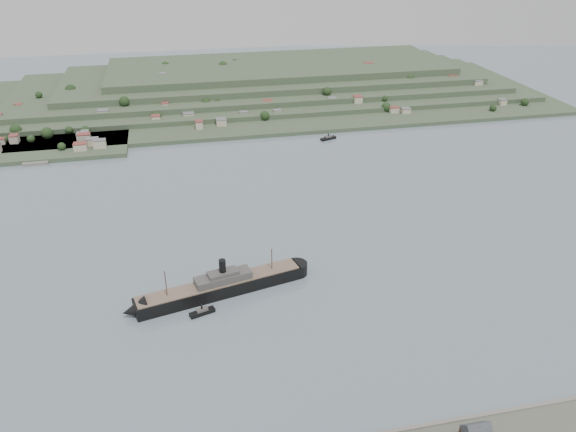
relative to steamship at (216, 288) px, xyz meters
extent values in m
plane|color=slate|center=(65.45, 31.02, -5.02)|extent=(1400.00, 1400.00, 0.00)
cube|color=slate|center=(65.45, -117.98, -3.72)|extent=(220.00, 2.00, 2.60)
cube|color=#34373B|center=(92.95, -132.98, 5.98)|extent=(10.40, 10.18, 10.18)
cube|color=#32432D|center=(65.45, 391.02, -3.02)|extent=(760.00, 260.00, 4.00)
cube|color=#32432D|center=(85.45, 416.02, 1.48)|extent=(680.00, 220.00, 5.00)
cube|color=#32432D|center=(100.45, 431.02, 6.98)|extent=(600.00, 200.00, 6.00)
cube|color=#32432D|center=(115.45, 446.02, 13.48)|extent=(520.00, 180.00, 7.00)
cube|color=#32432D|center=(130.45, 461.02, 20.98)|extent=(440.00, 160.00, 8.00)
cube|color=#32432D|center=(-134.55, 281.02, -3.02)|extent=(150.00, 90.00, 4.00)
cube|color=slate|center=(-139.55, 239.02, -3.62)|extent=(22.00, 14.00, 2.80)
cube|color=black|center=(2.58, 0.60, -1.14)|extent=(100.31, 35.49, 7.77)
cone|color=black|center=(-46.08, -10.66, -1.14)|extent=(15.98, 15.98, 13.32)
cylinder|color=black|center=(51.23, 11.85, -1.14)|extent=(13.32, 13.32, 7.77)
cube|color=brown|center=(2.58, 0.60, 3.08)|extent=(97.90, 33.91, 0.67)
cube|color=#484543|center=(4.74, 1.10, 5.52)|extent=(34.69, 17.24, 4.44)
cube|color=#484543|center=(4.74, 1.10, 8.52)|extent=(19.05, 11.57, 2.77)
cylinder|color=black|center=(4.74, 1.10, 12.74)|extent=(4.00, 4.00, 9.99)
cylinder|color=#492E21|center=(-27.70, -6.41, 10.52)|extent=(0.55, 0.55, 17.76)
cylinder|color=#492E21|center=(35.01, 8.10, 9.41)|extent=(0.55, 0.55, 15.54)
cube|color=black|center=(-9.46, -16.85, -3.86)|extent=(14.94, 8.04, 2.31)
cube|color=#484543|center=(-9.46, -16.85, -2.13)|extent=(7.13, 4.90, 1.73)
cylinder|color=black|center=(-9.46, -16.85, -0.20)|extent=(0.96, 0.96, 3.37)
cube|color=black|center=(137.55, 243.50, -3.89)|extent=(17.59, 10.44, 2.27)
cube|color=#484543|center=(137.55, 243.50, -2.18)|extent=(8.50, 6.25, 1.70)
cylinder|color=black|center=(137.55, 243.50, -0.29)|extent=(0.95, 0.95, 3.31)
camera|label=1|loc=(-16.03, -273.66, 189.03)|focal=35.00mm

